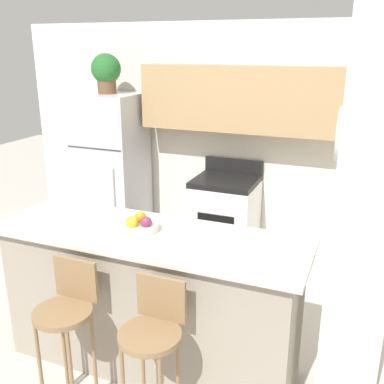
{
  "coord_description": "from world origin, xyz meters",
  "views": [
    {
      "loc": [
        1.36,
        -2.52,
        2.29
      ],
      "look_at": [
        0.0,
        0.8,
        1.12
      ],
      "focal_mm": 42.0,
      "sensor_mm": 36.0,
      "label": 1
    }
  ],
  "objects_px": {
    "stove_range": "(225,217)",
    "bar_stool_left": "(67,314)",
    "trash_bin": "(148,237)",
    "bar_stool_right": "(153,336)",
    "potted_plant_on_fridge": "(106,71)",
    "fruit_bowl": "(139,225)",
    "refrigerator": "(112,169)"
  },
  "relations": [
    {
      "from": "stove_range",
      "to": "bar_stool_left",
      "type": "relative_size",
      "value": 1.06
    },
    {
      "from": "stove_range",
      "to": "bar_stool_left",
      "type": "xyz_separation_m",
      "value": [
        -0.23,
        -2.51,
        0.22
      ]
    },
    {
      "from": "trash_bin",
      "to": "bar_stool_right",
      "type": "bearing_deg",
      "value": -61.44
    },
    {
      "from": "stove_range",
      "to": "potted_plant_on_fridge",
      "type": "bearing_deg",
      "value": -178.48
    },
    {
      "from": "bar_stool_left",
      "to": "bar_stool_right",
      "type": "relative_size",
      "value": 1.0
    },
    {
      "from": "fruit_bowl",
      "to": "potted_plant_on_fridge",
      "type": "bearing_deg",
      "value": 126.72
    },
    {
      "from": "potted_plant_on_fridge",
      "to": "trash_bin",
      "type": "height_order",
      "value": "potted_plant_on_fridge"
    },
    {
      "from": "refrigerator",
      "to": "stove_range",
      "type": "relative_size",
      "value": 1.66
    },
    {
      "from": "refrigerator",
      "to": "bar_stool_left",
      "type": "relative_size",
      "value": 1.76
    },
    {
      "from": "refrigerator",
      "to": "trash_bin",
      "type": "relative_size",
      "value": 4.66
    },
    {
      "from": "bar_stool_right",
      "to": "trash_bin",
      "type": "height_order",
      "value": "bar_stool_right"
    },
    {
      "from": "stove_range",
      "to": "bar_stool_left",
      "type": "bearing_deg",
      "value": -95.2
    },
    {
      "from": "potted_plant_on_fridge",
      "to": "trash_bin",
      "type": "bearing_deg",
      "value": -21.94
    },
    {
      "from": "refrigerator",
      "to": "fruit_bowl",
      "type": "distance_m",
      "value": 2.39
    },
    {
      "from": "bar_stool_right",
      "to": "fruit_bowl",
      "type": "xyz_separation_m",
      "value": [
        -0.38,
        0.56,
        0.43
      ]
    },
    {
      "from": "stove_range",
      "to": "bar_stool_right",
      "type": "xyz_separation_m",
      "value": [
        0.38,
        -2.51,
        0.22
      ]
    },
    {
      "from": "stove_range",
      "to": "trash_bin",
      "type": "xyz_separation_m",
      "value": [
        -0.84,
        -0.27,
        -0.27
      ]
    },
    {
      "from": "bar_stool_right",
      "to": "fruit_bowl",
      "type": "relative_size",
      "value": 3.72
    },
    {
      "from": "refrigerator",
      "to": "fruit_bowl",
      "type": "xyz_separation_m",
      "value": [
        1.42,
        -1.91,
        0.22
      ]
    },
    {
      "from": "stove_range",
      "to": "bar_stool_right",
      "type": "height_order",
      "value": "stove_range"
    },
    {
      "from": "bar_stool_right",
      "to": "fruit_bowl",
      "type": "distance_m",
      "value": 0.8
    },
    {
      "from": "bar_stool_right",
      "to": "potted_plant_on_fridge",
      "type": "distance_m",
      "value": 3.34
    },
    {
      "from": "potted_plant_on_fridge",
      "to": "bar_stool_right",
      "type": "bearing_deg",
      "value": -53.91
    },
    {
      "from": "potted_plant_on_fridge",
      "to": "fruit_bowl",
      "type": "bearing_deg",
      "value": -53.28
    },
    {
      "from": "stove_range",
      "to": "trash_bin",
      "type": "relative_size",
      "value": 2.82
    },
    {
      "from": "stove_range",
      "to": "fruit_bowl",
      "type": "bearing_deg",
      "value": -89.91
    },
    {
      "from": "bar_stool_right",
      "to": "trash_bin",
      "type": "distance_m",
      "value": 2.59
    },
    {
      "from": "refrigerator",
      "to": "trash_bin",
      "type": "xyz_separation_m",
      "value": [
        0.58,
        -0.24,
        -0.7
      ]
    },
    {
      "from": "bar_stool_left",
      "to": "potted_plant_on_fridge",
      "type": "distance_m",
      "value": 3.05
    },
    {
      "from": "potted_plant_on_fridge",
      "to": "refrigerator",
      "type": "bearing_deg",
      "value": -61.67
    },
    {
      "from": "stove_range",
      "to": "potted_plant_on_fridge",
      "type": "xyz_separation_m",
      "value": [
        -1.42,
        -0.04,
        1.56
      ]
    },
    {
      "from": "refrigerator",
      "to": "fruit_bowl",
      "type": "bearing_deg",
      "value": -53.28
    }
  ]
}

